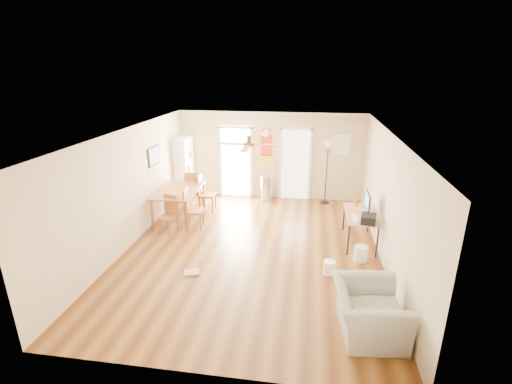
% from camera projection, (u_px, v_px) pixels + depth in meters
% --- Properties ---
extents(floor, '(7.00, 7.00, 0.00)m').
position_uv_depth(floor, '(252.00, 250.00, 8.10)').
color(floor, brown).
rests_on(floor, ground).
extents(ceiling, '(5.50, 7.00, 0.00)m').
position_uv_depth(ceiling, '(252.00, 133.00, 7.24)').
color(ceiling, silver).
rests_on(ceiling, floor).
extents(wall_back, '(5.50, 0.04, 2.60)m').
position_uv_depth(wall_back, '(270.00, 156.00, 10.94)').
color(wall_back, beige).
rests_on(wall_back, floor).
extents(wall_front, '(5.50, 0.04, 2.60)m').
position_uv_depth(wall_front, '(206.00, 291.00, 4.40)').
color(wall_front, beige).
rests_on(wall_front, floor).
extents(wall_left, '(0.04, 7.00, 2.60)m').
position_uv_depth(wall_left, '(129.00, 188.00, 8.05)').
color(wall_left, beige).
rests_on(wall_left, floor).
extents(wall_right, '(0.04, 7.00, 2.60)m').
position_uv_depth(wall_right, '(388.00, 201.00, 7.28)').
color(wall_right, beige).
rests_on(wall_right, floor).
extents(crown_molding, '(5.50, 7.00, 0.08)m').
position_uv_depth(crown_molding, '(252.00, 135.00, 7.25)').
color(crown_molding, white).
rests_on(crown_molding, wall_back).
extents(kitchen_doorway, '(0.90, 0.10, 2.10)m').
position_uv_depth(kitchen_doorway, '(236.00, 163.00, 11.15)').
color(kitchen_doorway, white).
rests_on(kitchen_doorway, wall_back).
extents(bathroom_doorway, '(0.80, 0.10, 2.10)m').
position_uv_depth(bathroom_doorway, '(295.00, 165.00, 10.90)').
color(bathroom_doorway, white).
rests_on(bathroom_doorway, wall_back).
extents(wall_decal, '(0.46, 0.03, 1.10)m').
position_uv_depth(wall_decal, '(266.00, 148.00, 10.85)').
color(wall_decal, red).
rests_on(wall_decal, wall_back).
extents(ac_grille, '(0.50, 0.04, 0.60)m').
position_uv_depth(ac_grille, '(341.00, 145.00, 10.49)').
color(ac_grille, white).
rests_on(ac_grille, wall_back).
extents(framed_poster, '(0.04, 0.66, 0.48)m').
position_uv_depth(framed_poster, '(154.00, 156.00, 9.23)').
color(framed_poster, black).
rests_on(framed_poster, wall_left).
extents(ceiling_fan, '(1.24, 1.24, 0.20)m').
position_uv_depth(ceiling_fan, '(249.00, 144.00, 7.02)').
color(ceiling_fan, '#593819').
rests_on(ceiling_fan, ceiling).
extents(bookshelf, '(0.58, 0.91, 1.87)m').
position_uv_depth(bookshelf, '(184.00, 168.00, 10.98)').
color(bookshelf, white).
rests_on(bookshelf, floor).
extents(dining_table, '(1.02, 1.68, 0.83)m').
position_uv_depth(dining_table, '(180.00, 204.00, 9.59)').
color(dining_table, olive).
rests_on(dining_table, floor).
extents(dining_chair_right_a, '(0.44, 0.44, 1.04)m').
position_uv_depth(dining_chair_right_a, '(207.00, 193.00, 10.12)').
color(dining_chair_right_a, olive).
rests_on(dining_chair_right_a, floor).
extents(dining_chair_right_b, '(0.47, 0.47, 1.03)m').
position_uv_depth(dining_chair_right_b, '(194.00, 209.00, 9.03)').
color(dining_chair_right_b, '#9E6333').
rests_on(dining_chair_right_b, floor).
extents(dining_chair_near, '(0.46, 0.46, 0.91)m').
position_uv_depth(dining_chair_near, '(167.00, 215.00, 8.80)').
color(dining_chair_near, '#AC7B37').
rests_on(dining_chair_near, floor).
extents(dining_chair_far, '(0.45, 0.45, 1.04)m').
position_uv_depth(dining_chair_far, '(195.00, 189.00, 10.46)').
color(dining_chair_far, '#A36534').
rests_on(dining_chair_far, floor).
extents(trash_can, '(0.43, 0.43, 0.75)m').
position_uv_depth(trash_can, '(266.00, 188.00, 10.99)').
color(trash_can, silver).
rests_on(trash_can, floor).
extents(torchiere_lamp, '(0.38, 0.38, 1.83)m').
position_uv_depth(torchiere_lamp, '(327.00, 173.00, 10.54)').
color(torchiere_lamp, black).
rests_on(torchiere_lamp, floor).
extents(computer_desk, '(0.67, 1.35, 0.72)m').
position_uv_depth(computer_desk, '(359.00, 228.00, 8.31)').
color(computer_desk, tan).
rests_on(computer_desk, floor).
extents(imac, '(0.21, 0.56, 0.52)m').
position_uv_depth(imac, '(367.00, 204.00, 8.02)').
color(imac, black).
rests_on(imac, computer_desk).
extents(keyboard, '(0.20, 0.44, 0.02)m').
position_uv_depth(keyboard, '(355.00, 218.00, 7.92)').
color(keyboard, silver).
rests_on(keyboard, computer_desk).
extents(printer, '(0.35, 0.39, 0.18)m').
position_uv_depth(printer, '(368.00, 219.00, 7.68)').
color(printer, black).
rests_on(printer, computer_desk).
extents(orange_bottle, '(0.08, 0.08, 0.22)m').
position_uv_depth(orange_bottle, '(356.00, 201.00, 8.62)').
color(orange_bottle, '#DE5913').
rests_on(orange_bottle, computer_desk).
extents(wastebasket_a, '(0.29, 0.29, 0.27)m').
position_uv_depth(wastebasket_a, '(329.00, 268.00, 7.13)').
color(wastebasket_a, white).
rests_on(wastebasket_a, floor).
extents(wastebasket_b, '(0.32, 0.32, 0.32)m').
position_uv_depth(wastebasket_b, '(361.00, 253.00, 7.61)').
color(wastebasket_b, white).
rests_on(wastebasket_b, floor).
extents(floor_cloth, '(0.35, 0.31, 0.04)m').
position_uv_depth(floor_cloth, '(192.00, 273.00, 7.17)').
color(floor_cloth, '#999894').
rests_on(floor_cloth, floor).
extents(armchair, '(1.10, 1.23, 0.75)m').
position_uv_depth(armchair, '(368.00, 312.00, 5.48)').
color(armchair, '#9C9C97').
rests_on(armchair, floor).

